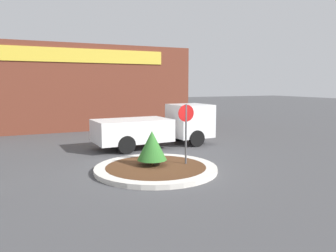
% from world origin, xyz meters
% --- Properties ---
extents(ground_plane, '(120.00, 120.00, 0.00)m').
position_xyz_m(ground_plane, '(0.00, 0.00, 0.00)').
color(ground_plane, '#474749').
extents(traffic_island, '(4.48, 4.48, 0.17)m').
position_xyz_m(traffic_island, '(0.00, 0.00, 0.08)').
color(traffic_island, beige).
rests_on(traffic_island, ground_plane).
extents(stop_sign, '(0.64, 0.07, 2.42)m').
position_xyz_m(stop_sign, '(1.19, -0.07, 1.65)').
color(stop_sign, '#4C4C51').
rests_on(stop_sign, ground_plane).
extents(island_shrub, '(1.10, 1.10, 1.28)m').
position_xyz_m(island_shrub, '(-0.05, 0.24, 0.91)').
color(island_shrub, brown).
rests_on(island_shrub, traffic_island).
extents(utility_truck, '(6.19, 2.45, 2.09)m').
position_xyz_m(utility_truck, '(1.97, 4.38, 1.03)').
color(utility_truck, white).
rests_on(utility_truck, ground_plane).
extents(storefront_building, '(15.10, 6.07, 5.81)m').
position_xyz_m(storefront_building, '(-0.28, 14.24, 2.91)').
color(storefront_building, brown).
rests_on(storefront_building, ground_plane).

